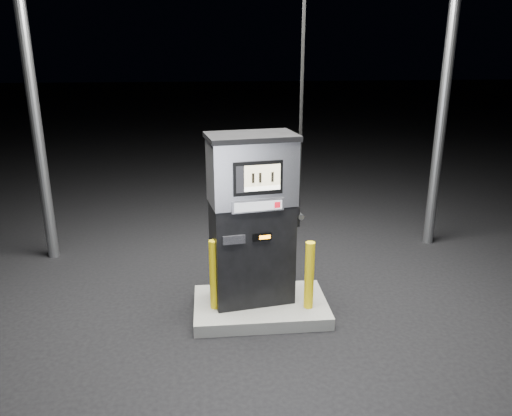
{
  "coord_description": "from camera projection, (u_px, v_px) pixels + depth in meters",
  "views": [
    {
      "loc": [
        -0.58,
        -5.36,
        3.12
      ],
      "look_at": [
        -0.06,
        0.0,
        1.35
      ],
      "focal_mm": 35.0,
      "sensor_mm": 36.0,
      "label": 1
    }
  ],
  "objects": [
    {
      "name": "pump_island",
      "position": [
        260.0,
        307.0,
        6.07
      ],
      "size": [
        1.6,
        1.0,
        0.15
      ],
      "primitive_type": "cube",
      "color": "#5E5E5A",
      "rests_on": "ground"
    },
    {
      "name": "bollard_right",
      "position": [
        309.0,
        275.0,
        5.8
      ],
      "size": [
        0.12,
        0.12,
        0.82
      ],
      "primitive_type": "cylinder",
      "rotation": [
        0.0,
        0.0,
        0.14
      ],
      "color": "#E0BF0C",
      "rests_on": "pump_island"
    },
    {
      "name": "fuel_dispenser",
      "position": [
        252.0,
        218.0,
        5.81
      ],
      "size": [
        1.16,
        0.75,
        4.2
      ],
      "rotation": [
        0.0,
        0.0,
        0.16
      ],
      "color": "black",
      "rests_on": "pump_island"
    },
    {
      "name": "bollard_left",
      "position": [
        214.0,
        275.0,
        5.78
      ],
      "size": [
        0.15,
        0.15,
        0.85
      ],
      "primitive_type": "cylinder",
      "rotation": [
        0.0,
        0.0,
        -0.37
      ],
      "color": "#E0BF0C",
      "rests_on": "pump_island"
    },
    {
      "name": "ground",
      "position": [
        260.0,
        312.0,
        6.1
      ],
      "size": [
        80.0,
        80.0,
        0.0
      ],
      "primitive_type": "plane",
      "color": "black",
      "rests_on": "ground"
    }
  ]
}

